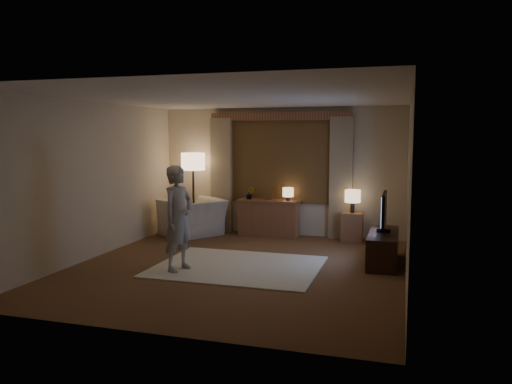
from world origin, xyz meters
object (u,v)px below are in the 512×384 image
at_px(sideboard, 269,219).
at_px(armchair, 193,218).
at_px(side_table, 352,227).
at_px(person, 179,218).
at_px(tv_stand, 383,248).

bearing_deg(sideboard, armchair, -164.07).
relative_size(side_table, person, 0.36).
height_order(sideboard, armchair, armchair).
height_order(sideboard, side_table, sideboard).
bearing_deg(side_table, armchair, -173.25).
bearing_deg(person, tv_stand, -49.38).
bearing_deg(sideboard, side_table, -1.70).
bearing_deg(side_table, tv_stand, -67.54).
bearing_deg(side_table, sideboard, 178.30).
relative_size(side_table, tv_stand, 0.40).
relative_size(armchair, side_table, 2.05).
bearing_deg(tv_stand, side_table, 112.46).
relative_size(tv_stand, person, 0.89).
distance_m(armchair, side_table, 3.19).
distance_m(sideboard, person, 3.06).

